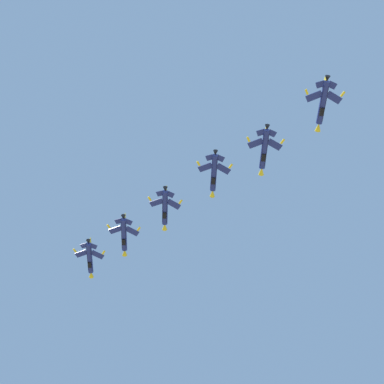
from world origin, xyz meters
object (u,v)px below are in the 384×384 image
at_px(fighter_jet_lead, 90,259).
at_px(fighter_jet_trail_slot, 323,104).
at_px(fighter_jet_left_outer, 214,174).
at_px(fighter_jet_left_wing, 124,235).
at_px(fighter_jet_right_outer, 264,150).
at_px(fighter_jet_right_wing, 165,209).

distance_m(fighter_jet_lead, fighter_jet_trail_slot, 88.89).
xyz_separation_m(fighter_jet_lead, fighter_jet_left_outer, (35.31, -37.95, -0.18)).
distance_m(fighter_jet_left_wing, fighter_jet_trail_slot, 72.02).
bearing_deg(fighter_jet_trail_slot, fighter_jet_right_outer, 133.74).
distance_m(fighter_jet_left_outer, fighter_jet_right_outer, 17.25).
relative_size(fighter_jet_left_wing, fighter_jet_right_outer, 1.00).
bearing_deg(fighter_jet_trail_slot, fighter_jet_right_wing, 137.86).
bearing_deg(fighter_jet_left_outer, fighter_jet_left_wing, 140.05).
bearing_deg(fighter_jet_lead, fighter_jet_right_wing, -41.96).
distance_m(fighter_jet_right_wing, fighter_jet_trail_slot, 56.00).
bearing_deg(fighter_jet_lead, fighter_jet_left_wing, -45.55).
bearing_deg(fighter_jet_lead, fighter_jet_left_outer, -41.77).
distance_m(fighter_jet_right_outer, fighter_jet_trail_slot, 20.16).
bearing_deg(fighter_jet_lead, fighter_jet_right_outer, -40.85).
bearing_deg(fighter_jet_left_outer, fighter_jet_lead, 138.23).
bearing_deg(fighter_jet_right_wing, fighter_jet_left_wing, 141.79).
bearing_deg(fighter_jet_trail_slot, fighter_jet_lead, 137.92).
bearing_deg(fighter_jet_right_outer, fighter_jet_trail_slot, -46.26).
relative_size(fighter_jet_lead, fighter_jet_left_wing, 1.00).
bearing_deg(fighter_jet_trail_slot, fighter_jet_left_outer, 137.49).
relative_size(fighter_jet_lead, fighter_jet_right_outer, 1.00).
bearing_deg(fighter_jet_left_wing, fighter_jet_lead, 134.45).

